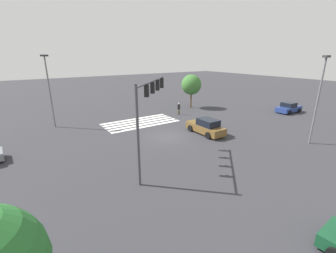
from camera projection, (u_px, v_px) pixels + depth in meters
ground_plane at (168, 137)px, 23.81m from camera, size 154.47×154.47×0.00m
crosswalk_markings at (141, 122)px, 28.86m from camera, size 9.36×4.40×0.01m
traffic_signal_mast at (149, 102)px, 15.92m from camera, size 5.15×5.15×6.66m
car_2 at (206, 127)px, 24.51m from camera, size 2.05×4.69×1.72m
car_3 at (289, 108)px, 33.81m from camera, size 4.24×2.14×1.54m
pedestrian at (179, 108)px, 32.34m from camera, size 0.41×0.41×1.76m
street_light_pole_a at (49, 85)px, 25.54m from camera, size 0.80×0.36×8.32m
street_light_pole_b at (319, 93)px, 20.53m from camera, size 0.80×0.36×8.24m
tree_corner_a at (191, 85)px, 35.91m from camera, size 3.19×3.19×5.36m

